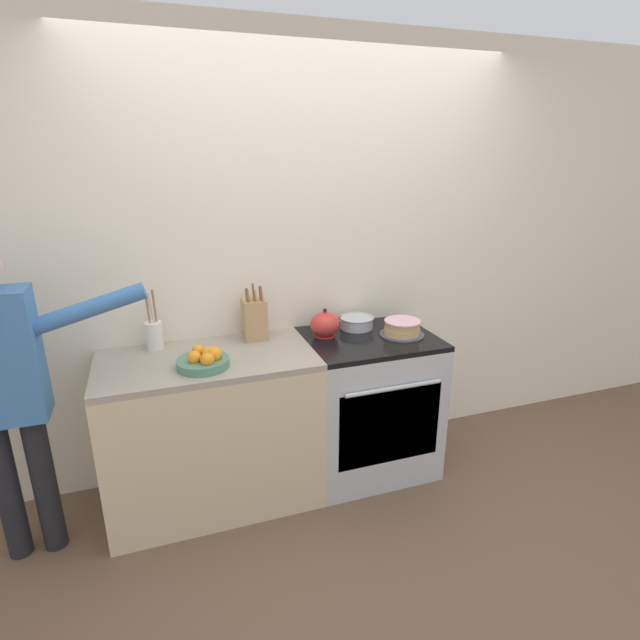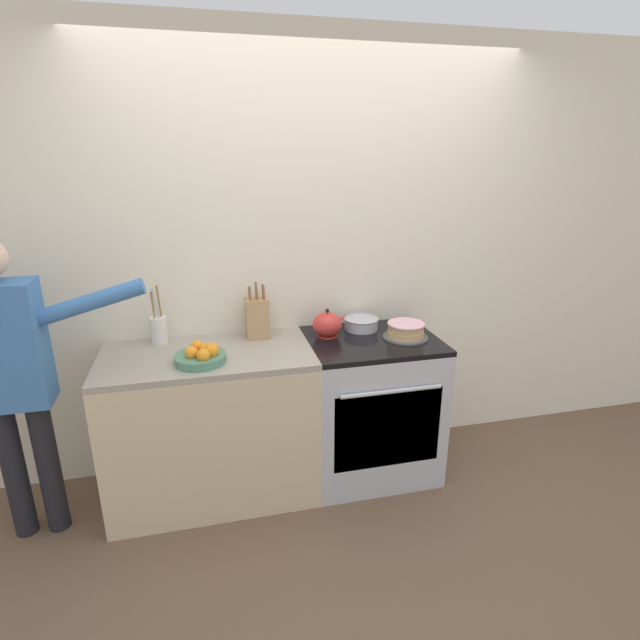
{
  "view_description": "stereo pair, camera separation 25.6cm",
  "coord_description": "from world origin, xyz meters",
  "px_view_note": "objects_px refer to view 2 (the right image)",
  "views": [
    {
      "loc": [
        -0.91,
        -2.21,
        1.92
      ],
      "look_at": [
        -0.04,
        0.28,
        1.03
      ],
      "focal_mm": 28.0,
      "sensor_mm": 36.0,
      "label": 1
    },
    {
      "loc": [
        -0.66,
        -2.29,
        1.92
      ],
      "look_at": [
        -0.04,
        0.28,
        1.03
      ],
      "focal_mm": 28.0,
      "sensor_mm": 36.0,
      "label": 2
    }
  ],
  "objects_px": {
    "knife_block": "(257,317)",
    "utensil_crock": "(159,329)",
    "stove_range": "(370,405)",
    "tea_kettle": "(328,324)",
    "layer_cake": "(406,331)",
    "mixing_bowl": "(361,323)",
    "person_baker": "(12,370)",
    "fruit_bowl": "(201,355)"
  },
  "relations": [
    {
      "from": "person_baker",
      "to": "fruit_bowl",
      "type": "bearing_deg",
      "value": 13.18
    },
    {
      "from": "stove_range",
      "to": "fruit_bowl",
      "type": "xyz_separation_m",
      "value": [
        -0.98,
        -0.12,
        0.48
      ]
    },
    {
      "from": "stove_range",
      "to": "person_baker",
      "type": "distance_m",
      "value": 1.93
    },
    {
      "from": "mixing_bowl",
      "to": "fruit_bowl",
      "type": "distance_m",
      "value": 1.01
    },
    {
      "from": "stove_range",
      "to": "layer_cake",
      "type": "distance_m",
      "value": 0.52
    },
    {
      "from": "knife_block",
      "to": "utensil_crock",
      "type": "xyz_separation_m",
      "value": [
        -0.56,
        0.02,
        -0.03
      ]
    },
    {
      "from": "utensil_crock",
      "to": "fruit_bowl",
      "type": "distance_m",
      "value": 0.41
    },
    {
      "from": "layer_cake",
      "to": "utensil_crock",
      "type": "bearing_deg",
      "value": 169.71
    },
    {
      "from": "mixing_bowl",
      "to": "person_baker",
      "type": "relative_size",
      "value": 0.14
    },
    {
      "from": "mixing_bowl",
      "to": "knife_block",
      "type": "height_order",
      "value": "knife_block"
    },
    {
      "from": "layer_cake",
      "to": "mixing_bowl",
      "type": "relative_size",
      "value": 1.23
    },
    {
      "from": "stove_range",
      "to": "knife_block",
      "type": "distance_m",
      "value": 0.88
    },
    {
      "from": "tea_kettle",
      "to": "mixing_bowl",
      "type": "xyz_separation_m",
      "value": [
        0.23,
        0.07,
        -0.04
      ]
    },
    {
      "from": "layer_cake",
      "to": "person_baker",
      "type": "bearing_deg",
      "value": -177.78
    },
    {
      "from": "person_baker",
      "to": "mixing_bowl",
      "type": "bearing_deg",
      "value": 22.35
    },
    {
      "from": "layer_cake",
      "to": "mixing_bowl",
      "type": "xyz_separation_m",
      "value": [
        -0.21,
        0.21,
        -0.01
      ]
    },
    {
      "from": "knife_block",
      "to": "fruit_bowl",
      "type": "distance_m",
      "value": 0.47
    },
    {
      "from": "layer_cake",
      "to": "mixing_bowl",
      "type": "bearing_deg",
      "value": 134.84
    },
    {
      "from": "tea_kettle",
      "to": "knife_block",
      "type": "xyz_separation_m",
      "value": [
        -0.4,
        0.09,
        0.05
      ]
    },
    {
      "from": "person_baker",
      "to": "knife_block",
      "type": "bearing_deg",
      "value": 27.96
    },
    {
      "from": "layer_cake",
      "to": "fruit_bowl",
      "type": "relative_size",
      "value": 1.0
    },
    {
      "from": "tea_kettle",
      "to": "knife_block",
      "type": "height_order",
      "value": "knife_block"
    },
    {
      "from": "stove_range",
      "to": "tea_kettle",
      "type": "distance_m",
      "value": 0.58
    },
    {
      "from": "knife_block",
      "to": "stove_range",
      "type": "bearing_deg",
      "value": -16.71
    },
    {
      "from": "fruit_bowl",
      "to": "knife_block",
      "type": "bearing_deg",
      "value": 43.83
    },
    {
      "from": "person_baker",
      "to": "utensil_crock",
      "type": "bearing_deg",
      "value": 40.42
    },
    {
      "from": "stove_range",
      "to": "fruit_bowl",
      "type": "height_order",
      "value": "fruit_bowl"
    },
    {
      "from": "knife_block",
      "to": "utensil_crock",
      "type": "distance_m",
      "value": 0.56
    },
    {
      "from": "knife_block",
      "to": "utensil_crock",
      "type": "bearing_deg",
      "value": 177.84
    },
    {
      "from": "utensil_crock",
      "to": "stove_range",
      "type": "bearing_deg",
      "value": -10.15
    },
    {
      "from": "layer_cake",
      "to": "tea_kettle",
      "type": "bearing_deg",
      "value": 162.27
    },
    {
      "from": "stove_range",
      "to": "tea_kettle",
      "type": "height_order",
      "value": "tea_kettle"
    },
    {
      "from": "fruit_bowl",
      "to": "person_baker",
      "type": "height_order",
      "value": "person_baker"
    },
    {
      "from": "layer_cake",
      "to": "mixing_bowl",
      "type": "distance_m",
      "value": 0.29
    },
    {
      "from": "tea_kettle",
      "to": "person_baker",
      "type": "distance_m",
      "value": 1.64
    },
    {
      "from": "stove_range",
      "to": "knife_block",
      "type": "xyz_separation_m",
      "value": [
        -0.65,
        0.2,
        0.56
      ]
    },
    {
      "from": "knife_block",
      "to": "layer_cake",
      "type": "bearing_deg",
      "value": -15.48
    },
    {
      "from": "tea_kettle",
      "to": "mixing_bowl",
      "type": "distance_m",
      "value": 0.24
    },
    {
      "from": "utensil_crock",
      "to": "person_baker",
      "type": "relative_size",
      "value": 0.22
    },
    {
      "from": "knife_block",
      "to": "fruit_bowl",
      "type": "xyz_separation_m",
      "value": [
        -0.33,
        -0.32,
        -0.08
      ]
    },
    {
      "from": "utensil_crock",
      "to": "fruit_bowl",
      "type": "relative_size",
      "value": 1.32
    },
    {
      "from": "stove_range",
      "to": "person_baker",
      "type": "relative_size",
      "value": 0.56
    }
  ]
}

